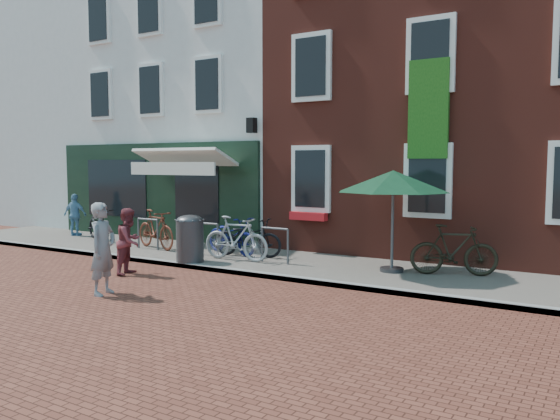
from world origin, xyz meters
The scene contains 16 objects.
ground centered at (0.00, 0.00, 0.00)m, with size 80.00×80.00×0.00m, color brown.
sidewalk centered at (1.00, 1.50, 0.05)m, with size 24.00×3.00×0.10m, color slate.
building_stucco centered at (-5.00, 7.00, 4.50)m, with size 8.00×8.00×9.00m, color silver.
building_brick_mid centered at (2.00, 7.00, 5.00)m, with size 6.00×8.00×10.00m, color maroon.
filler_left centered at (-12.50, 7.00, 4.50)m, with size 7.00×8.00×9.00m, color silver.
litter_bin centered at (-1.27, 0.30, 0.71)m, with size 0.64×0.64×1.17m.
parasol centered at (3.16, 1.64, 2.10)m, with size 2.41×2.41×2.25m.
woman centered at (-0.78, -2.68, 0.84)m, with size 0.62×0.40×1.69m, color gray.
boy centered at (-1.78, -1.09, 0.72)m, with size 0.70×0.54×1.43m, color brown.
cafe_person centered at (-7.43, 1.99, 0.77)m, with size 0.78×0.33×1.33m, color #6394B6.
bicycle_0 centered at (-5.99, 1.70, 0.57)m, with size 0.63×1.80×0.94m, color black.
bicycle_1 centered at (-3.36, 1.35, 0.62)m, with size 0.49×1.74×1.05m, color #582517.
bicycle_2 centered at (-1.11, 1.71, 0.57)m, with size 0.63×1.80×0.94m, color navy.
bicycle_3 centered at (-0.46, 1.01, 0.62)m, with size 0.49×1.74×1.05m, color #969798.
bicycle_4 centered at (-0.54, 1.61, 0.57)m, with size 0.63×1.80×0.94m, color black.
bicycle_5 centered at (4.38, 1.90, 0.62)m, with size 0.49×1.74×1.05m, color black.
Camera 1 is at (7.14, -9.50, 2.40)m, focal length 35.43 mm.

